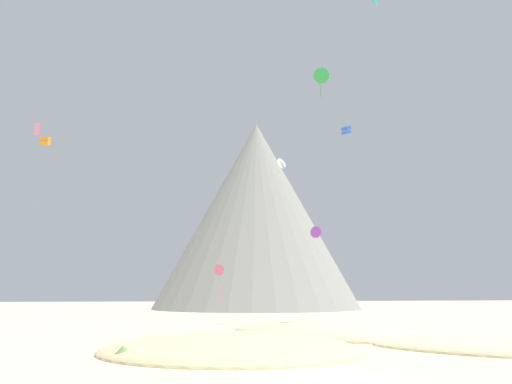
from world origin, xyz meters
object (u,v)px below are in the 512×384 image
at_px(bush_low_patch, 412,336).
at_px(rock_massif, 256,226).
at_px(bush_mid_center, 303,349).
at_px(kite_pink_mid, 37,129).
at_px(kite_rainbow_low, 219,271).
at_px(kite_orange_mid, 45,141).
at_px(kite_white_mid, 281,164).
at_px(kite_blue_mid, 346,130).
at_px(bush_far_right, 251,338).
at_px(kite_green_high, 321,76).
at_px(bush_far_left, 123,353).
at_px(bush_near_right, 167,343).
at_px(kite_violet_low, 315,232).

bearing_deg(bush_low_patch, rock_massif, 90.52).
relative_size(bush_low_patch, bush_mid_center, 0.65).
relative_size(bush_mid_center, kite_pink_mid, 2.26).
height_order(kite_rainbow_low, kite_orange_mid, kite_orange_mid).
height_order(kite_pink_mid, kite_white_mid, kite_white_mid).
distance_m(kite_blue_mid, kite_white_mid, 15.71).
bearing_deg(bush_far_right, kite_green_high, 59.02).
xyz_separation_m(bush_far_left, kite_blue_mid, (22.34, 21.71, 21.80)).
bearing_deg(kite_white_mid, kite_orange_mid, -14.26).
height_order(bush_near_right, kite_violet_low, kite_violet_low).
bearing_deg(kite_white_mid, bush_far_right, 33.98).
xyz_separation_m(bush_far_right, kite_rainbow_low, (0.56, 37.41, 7.21)).
xyz_separation_m(bush_low_patch, kite_green_high, (-1.51, 22.87, 33.75)).
bearing_deg(bush_mid_center, bush_near_right, 153.29).
xyz_separation_m(kite_orange_mid, kite_violet_low, (31.03, 4.27, -8.94)).
height_order(rock_massif, kite_white_mid, rock_massif).
distance_m(bush_low_patch, bush_mid_center, 15.87).
bearing_deg(kite_blue_mid, kite_green_high, 144.14).
distance_m(rock_massif, kite_green_high, 65.15).
distance_m(rock_massif, kite_white_mid, 62.32).
bearing_deg(bush_far_right, bush_far_left, -127.72).
bearing_deg(bush_mid_center, bush_low_patch, 37.77).
distance_m(bush_low_patch, kite_orange_mid, 42.52).
bearing_deg(kite_green_high, bush_near_right, 70.17).
xyz_separation_m(rock_massif, kite_green_high, (-0.72, -63.62, 14.03)).
distance_m(bush_mid_center, kite_white_mid, 40.66).
bearing_deg(kite_white_mid, bush_mid_center, 42.80).
xyz_separation_m(rock_massif, kite_blue_mid, (-1.73, -77.01, 2.27)).
bearing_deg(bush_low_patch, bush_mid_center, -142.23).
height_order(rock_massif, kite_blue_mid, rock_massif).
distance_m(kite_pink_mid, kite_orange_mid, 6.14).
relative_size(bush_far_left, kite_pink_mid, 1.63).
height_order(rock_massif, kite_rainbow_low, rock_massif).
height_order(kite_green_high, kite_violet_low, kite_green_high).
distance_m(bush_far_left, kite_blue_mid, 38.02).
xyz_separation_m(bush_far_left, bush_mid_center, (12.31, 2.51, -0.21)).
bearing_deg(bush_near_right, kite_violet_low, 50.38).
distance_m(bush_near_right, bush_far_left, 7.82).
relative_size(bush_mid_center, kite_white_mid, 0.84).
height_order(bush_near_right, kite_pink_mid, kite_pink_mid).
height_order(bush_far_right, kite_blue_mid, kite_blue_mid).
distance_m(bush_near_right, kite_green_high, 48.20).
relative_size(bush_far_right, bush_far_left, 0.52).
distance_m(kite_pink_mid, kite_rainbow_low, 40.67).
height_order(rock_massif, kite_pink_mid, rock_massif).
relative_size(bush_far_right, kite_orange_mid, 0.90).
bearing_deg(kite_rainbow_low, kite_pink_mid, 75.89).
height_order(kite_blue_mid, kite_violet_low, kite_blue_mid).
distance_m(kite_blue_mid, kite_orange_mid, 33.22).
distance_m(bush_low_patch, kite_green_high, 40.80).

